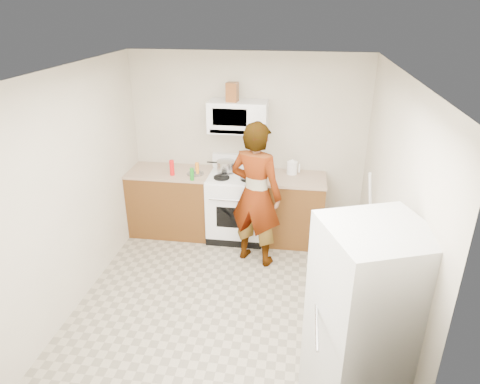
% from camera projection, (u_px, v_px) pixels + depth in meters
% --- Properties ---
extents(floor, '(3.60, 3.60, 0.00)m').
position_uv_depth(floor, '(226.00, 301.00, 4.77)').
color(floor, gray).
rests_on(floor, ground).
extents(back_wall, '(3.20, 0.02, 2.50)m').
position_uv_depth(back_wall, '(247.00, 146.00, 5.89)').
color(back_wall, beige).
rests_on(back_wall, floor).
extents(right_wall, '(0.02, 3.60, 2.50)m').
position_uv_depth(right_wall, '(388.00, 210.00, 4.05)').
color(right_wall, beige).
rests_on(right_wall, floor).
extents(cabinet_left, '(1.12, 0.62, 0.90)m').
position_uv_depth(cabinet_left, '(172.00, 203.00, 6.08)').
color(cabinet_left, brown).
rests_on(cabinet_left, floor).
extents(counter_left, '(1.14, 0.64, 0.03)m').
position_uv_depth(counter_left, '(170.00, 172.00, 5.89)').
color(counter_left, tan).
rests_on(counter_left, cabinet_left).
extents(cabinet_right, '(0.80, 0.62, 0.90)m').
position_uv_depth(cabinet_right, '(293.00, 210.00, 5.85)').
color(cabinet_right, brown).
rests_on(cabinet_right, floor).
extents(counter_right, '(0.82, 0.64, 0.03)m').
position_uv_depth(counter_right, '(295.00, 179.00, 5.66)').
color(counter_right, tan).
rests_on(counter_right, cabinet_right).
extents(gas_range, '(0.76, 0.65, 1.13)m').
position_uv_depth(gas_range, '(237.00, 205.00, 5.93)').
color(gas_range, white).
rests_on(gas_range, floor).
extents(microwave, '(0.76, 0.38, 0.40)m').
position_uv_depth(microwave, '(238.00, 116.00, 5.55)').
color(microwave, white).
rests_on(microwave, back_wall).
extents(person, '(0.78, 0.65, 1.83)m').
position_uv_depth(person, '(256.00, 195.00, 5.19)').
color(person, tan).
rests_on(person, floor).
extents(fridge, '(0.90, 0.90, 1.70)m').
position_uv_depth(fridge, '(366.00, 330.00, 3.15)').
color(fridge, white).
rests_on(fridge, floor).
extents(kettle, '(0.15, 0.15, 0.17)m').
position_uv_depth(kettle, '(292.00, 168.00, 5.74)').
color(kettle, white).
rests_on(kettle, counter_right).
extents(jug, '(0.15, 0.15, 0.24)m').
position_uv_depth(jug, '(232.00, 92.00, 5.39)').
color(jug, brown).
rests_on(jug, microwave).
extents(saucepan, '(0.26, 0.26, 0.13)m').
position_uv_depth(saucepan, '(226.00, 166.00, 5.81)').
color(saucepan, '#B8B9BD').
rests_on(saucepan, gas_range).
extents(tray, '(0.26, 0.18, 0.05)m').
position_uv_depth(tray, '(251.00, 178.00, 5.60)').
color(tray, white).
rests_on(tray, gas_range).
extents(bottle_spray, '(0.08, 0.08, 0.21)m').
position_uv_depth(bottle_spray, '(172.00, 168.00, 5.70)').
color(bottle_spray, red).
rests_on(bottle_spray, counter_left).
extents(bottle_hot_sauce, '(0.06, 0.06, 0.16)m').
position_uv_depth(bottle_hot_sauce, '(197.00, 168.00, 5.75)').
color(bottle_hot_sauce, orange).
rests_on(bottle_hot_sauce, counter_left).
extents(bottle_green_cap, '(0.07, 0.07, 0.17)m').
position_uv_depth(bottle_green_cap, '(192.00, 174.00, 5.54)').
color(bottle_green_cap, '#17821B').
rests_on(bottle_green_cap, counter_left).
extents(pot_lid, '(0.31, 0.31, 0.01)m').
position_uv_depth(pot_lid, '(195.00, 174.00, 5.77)').
color(pot_lid, silver).
rests_on(pot_lid, counter_left).
extents(broom, '(0.23, 0.22, 1.36)m').
position_uv_depth(broom, '(370.00, 224.00, 4.98)').
color(broom, white).
rests_on(broom, floor).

